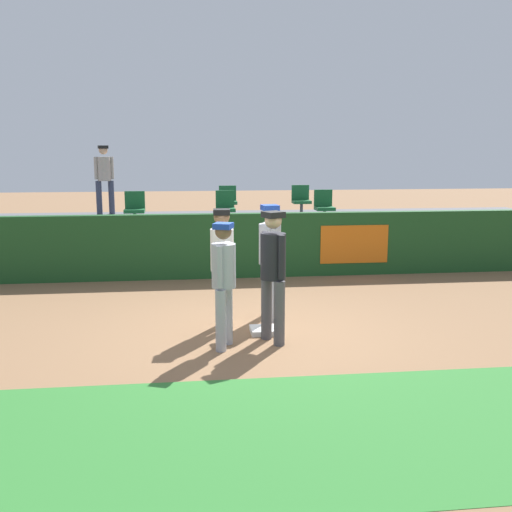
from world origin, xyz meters
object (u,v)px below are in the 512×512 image
Objects in this scene: first_base at (264,330)px; seat_front_left at (135,207)px; player_coach_visitor at (270,254)px; seat_front_right at (324,205)px; player_umpire at (273,268)px; seat_front_center at (225,206)px; player_fielder_home at (222,260)px; seat_back_right at (301,199)px; seat_back_center at (228,200)px; player_runner_visitor at (224,276)px; spectator_hooded at (104,175)px.

first_base is 6.02m from seat_front_left.
seat_front_right is (1.98, 4.65, 0.31)m from player_coach_visitor.
player_umpire reaches higher than seat_front_center.
player_fielder_home reaches higher than seat_front_center.
first_base is at bearing -66.77° from seat_front_left.
player_fielder_home is 7.34m from seat_back_right.
seat_front_center is (-0.28, 5.81, 0.30)m from player_umpire.
player_fielder_home is 5.78m from seat_front_right.
first_base is at bearing -87.79° from seat_front_center.
player_umpire is 2.24× the size of seat_front_right.
seat_back_center is (-0.21, 6.46, 0.31)m from player_coach_visitor.
seat_front_left is at bearing 177.80° from player_umpire.
first_base is at bearing -111.94° from seat_front_right.
seat_front_right is (4.48, -0.00, -0.00)m from seat_front_left.
spectator_hooded reaches higher than player_runner_visitor.
player_fielder_home reaches higher than seat_front_left.
player_fielder_home is 5.36m from seat_front_left.
seat_back_center is at bearing 140.59° from seat_front_right.
player_runner_visitor is 0.93× the size of spectator_hooded.
player_coach_visitor is 1.16m from player_umpire.
spectator_hooded reaches higher than player_coach_visitor.
player_runner_visitor is 0.73m from player_umpire.
player_umpire is (0.71, 0.16, 0.08)m from player_runner_visitor.
seat_front_center is (2.11, -0.00, -0.00)m from seat_front_left.
first_base is 1.14m from player_umpire.
first_base is 0.48× the size of seat_front_right.
player_coach_visitor reaches higher than seat_front_right.
player_coach_visitor reaches higher than seat_back_right.
seat_back_center is (-2.19, 1.80, 0.00)m from seat_front_right.
first_base is 0.48× the size of seat_front_left.
seat_back_right is at bearing 141.55° from player_umpire.
player_fielder_home is at bearing -94.79° from seat_back_center.
seat_front_left is at bearing 113.23° from first_base.
player_fielder_home is at bearing 93.40° from spectator_hooded.
spectator_hooded is at bearing 161.35° from seat_back_center.
player_fielder_home reaches higher than first_base.
player_coach_visitor is (0.79, 0.41, 0.01)m from player_fielder_home.
seat_front_center is at bearing -0.01° from seat_front_left.
player_fielder_home is at bearing -161.56° from player_runner_visitor.
player_runner_visitor is at bearing -102.06° from player_umpire.
player_coach_visitor is 2.22× the size of seat_back_right.
player_fielder_home is at bearing -71.48° from player_coach_visitor.
player_fielder_home reaches higher than player_runner_visitor.
player_fielder_home is 2.20× the size of seat_front_left.
seat_back_center is at bearing 145.69° from spectator_hooded.
first_base is 1.30m from player_runner_visitor.
player_coach_visitor is 0.99× the size of player_umpire.
player_coach_visitor is 2.22× the size of seat_back_center.
spectator_hooded reaches higher than seat_back_right.
seat_front_left is (-1.68, 5.97, 0.38)m from player_runner_visitor.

